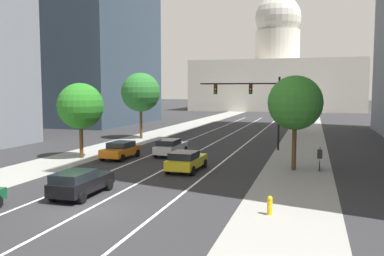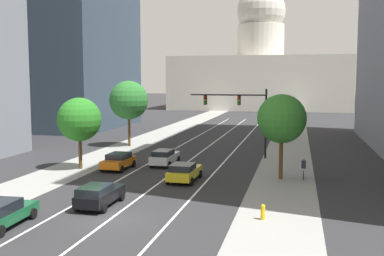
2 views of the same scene
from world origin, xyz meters
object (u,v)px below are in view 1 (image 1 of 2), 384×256
Objects in this scene: car_white at (170,147)px; street_tree_far_right at (296,107)px; capitol_building at (277,75)px; car_orange at (121,150)px; street_tree_mid_left at (141,92)px; car_black at (80,182)px; traffic_signal_mast at (254,98)px; street_tree_near_left at (80,106)px; fire_hydrant at (270,205)px; car_yellow at (186,160)px; cyclist at (320,158)px; street_tree_near_right at (295,103)px.

street_tree_far_right reaches higher than car_white.
capitol_building reaches higher than car_orange.
car_orange is 0.52× the size of street_tree_mid_left.
traffic_signal_mast is (6.59, 20.74, 4.25)m from car_black.
street_tree_near_left is (-16.89, -24.46, 0.88)m from street_tree_far_right.
traffic_signal_mast is at bearing 34.90° from street_tree_near_left.
car_black is at bearing -107.63° from traffic_signal_mast.
traffic_signal_mast reaches higher than fire_hydrant.
car_orange is 0.83× the size of street_tree_far_right.
traffic_signal_mast is at bearing -47.22° from car_orange.
car_yellow is 11.43m from street_tree_near_left.
street_tree_near_left is (-6.91, -3.50, 3.70)m from car_white.
cyclist is at bearing -34.99° from street_tree_mid_left.
street_tree_near_left reaches higher than car_black.
cyclist is 4.49m from street_tree_near_right.
cyclist reaches higher than car_orange.
fire_hydrant is (10.36, -0.43, -0.32)m from car_black.
traffic_signal_mast reaches higher than street_tree_far_right.
car_orange is at bearing -119.44° from street_tree_far_right.
street_tree_near_right reaches higher than car_black.
cyclist is (11.01, -91.68, -9.41)m from capitol_building.
car_yellow is at bearing -15.76° from street_tree_near_left.
car_orange is 0.64× the size of street_tree_near_left.
street_tree_near_right is (7.45, 2.63, 4.14)m from car_yellow.
street_tree_far_right is at bearing -12.15° from car_yellow.
capitol_building is at bearing 96.96° from street_tree_far_right.
car_orange is at bearing -93.28° from capitol_building.
cyclist is at bearing -83.15° from capitol_building.
car_white reaches higher than car_orange.
traffic_signal_mast is 8.76× the size of fire_hydrant.
cyclist is 0.27× the size of street_tree_near_left.
car_white is 0.67× the size of street_tree_near_right.
street_tree_near_right is (14.42, -0.90, 4.14)m from car_orange.
capitol_building reaches higher than car_yellow.
street_tree_mid_left is (-4.23, 14.01, 4.81)m from car_orange.
capitol_building is at bearing 84.62° from street_tree_near_left.
street_tree_mid_left reaches higher than fire_hydrant.
street_tree_near_left is at bearing 31.19° from car_black.
car_yellow is 1.02× the size of car_black.
street_tree_mid_left is at bearing 33.78° from car_yellow.
cyclist is 24.51m from street_tree_far_right.
car_white is 2.71× the size of cyclist.
street_tree_far_right is at bearing 55.37° from street_tree_near_left.
traffic_signal_mast is at bearing -102.70° from street_tree_far_right.
cyclist is at bearing -89.58° from car_orange.
car_orange is 16.25m from cyclist.
car_white is (-1.75, -88.44, -9.48)m from capitol_building.
fire_hydrant is at bearing -55.54° from street_tree_mid_left.
cyclist is 25.44m from street_tree_mid_left.
street_tree_near_left is (-3.42, -0.59, 3.71)m from car_orange.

